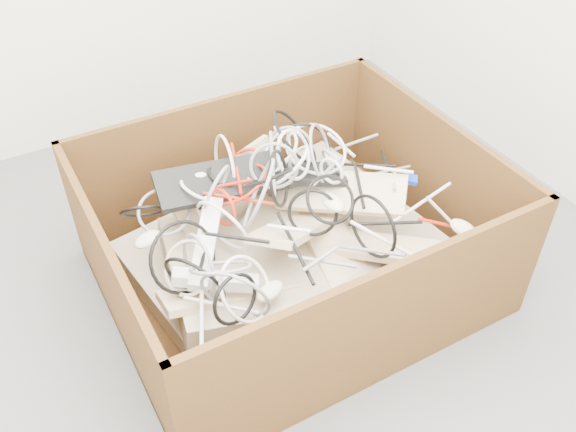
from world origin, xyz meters
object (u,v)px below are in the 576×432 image
power_strip_left (206,243)px  vga_plug (411,179)px  cardboard_box (286,256)px  power_strip_right (215,280)px

power_strip_left → vga_plug: power_strip_left is taller
cardboard_box → vga_plug: size_ratio=28.54×
cardboard_box → power_strip_right: (-0.34, -0.16, 0.19)m
cardboard_box → power_strip_right: 0.42m
power_strip_left → power_strip_right: (-0.03, -0.12, -0.05)m
power_strip_left → vga_plug: 0.78m
cardboard_box → power_strip_left: bearing=-173.3°
vga_plug → power_strip_right: bearing=-137.2°
cardboard_box → power_strip_left: size_ratio=3.92×
power_strip_right → vga_plug: (0.80, 0.08, 0.04)m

